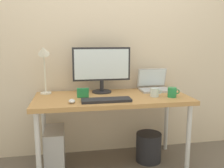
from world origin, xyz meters
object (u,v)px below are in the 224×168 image
(photo_frame, at_px, (83,93))
(glass_cup, at_px, (155,92))
(computer_tower, at_px, (55,150))
(mouse, at_px, (72,101))
(wastebasket, at_px, (148,147))
(desk_lamp, at_px, (44,59))
(desk, at_px, (112,103))
(monitor, at_px, (102,67))
(keyboard, at_px, (106,100))
(laptop, at_px, (154,85))
(coffee_mug, at_px, (172,92))

(photo_frame, bearing_deg, glass_cup, -5.65)
(photo_frame, xyz_separation_m, computer_tower, (-0.28, 0.02, -0.56))
(mouse, bearing_deg, wastebasket, 16.00)
(desk_lamp, relative_size, computer_tower, 1.18)
(glass_cup, height_order, wastebasket, glass_cup)
(computer_tower, bearing_deg, wastebasket, 1.88)
(computer_tower, bearing_deg, desk_lamp, 112.68)
(mouse, height_order, glass_cup, glass_cup)
(desk, bearing_deg, glass_cup, -11.63)
(monitor, distance_m, keyboard, 0.46)
(laptop, height_order, mouse, laptop)
(glass_cup, height_order, computer_tower, glass_cup)
(laptop, bearing_deg, coffee_mug, -80.30)
(desk, xyz_separation_m, photo_frame, (-0.28, -0.02, 0.11))
(mouse, height_order, computer_tower, mouse)
(mouse, xyz_separation_m, photo_frame, (0.10, 0.17, 0.03))
(mouse, distance_m, photo_frame, 0.21)
(computer_tower, bearing_deg, keyboard, -21.67)
(keyboard, relative_size, glass_cup, 3.76)
(monitor, relative_size, photo_frame, 5.33)
(mouse, bearing_deg, monitor, 50.86)
(photo_frame, distance_m, wastebasket, 0.91)
(monitor, distance_m, glass_cup, 0.59)
(photo_frame, height_order, wastebasket, photo_frame)
(laptop, relative_size, keyboard, 0.73)
(laptop, relative_size, computer_tower, 0.76)
(desk, relative_size, laptop, 4.60)
(desk_lamp, relative_size, photo_frame, 4.52)
(wastebasket, bearing_deg, photo_frame, -175.85)
(laptop, distance_m, wastebasket, 0.66)
(photo_frame, bearing_deg, laptop, 16.21)
(laptop, height_order, desk_lamp, desk_lamp)
(desk_lamp, relative_size, glass_cup, 4.25)
(desk_lamp, xyz_separation_m, wastebasket, (1.03, -0.16, -0.93))
(laptop, relative_size, desk_lamp, 0.64)
(desk, height_order, photo_frame, photo_frame)
(glass_cup, bearing_deg, coffee_mug, -18.14)
(computer_tower, height_order, wastebasket, computer_tower)
(desk, relative_size, glass_cup, 12.58)
(keyboard, relative_size, photo_frame, 4.00)
(keyboard, bearing_deg, wastebasket, 24.64)
(computer_tower, bearing_deg, glass_cup, -5.07)
(coffee_mug, xyz_separation_m, computer_tower, (-1.11, 0.14, -0.56))
(mouse, xyz_separation_m, coffee_mug, (0.94, 0.06, 0.03))
(desk_lamp, height_order, coffee_mug, desk_lamp)
(desk_lamp, distance_m, wastebasket, 1.39)
(wastebasket, bearing_deg, keyboard, -155.36)
(desk, bearing_deg, laptop, 22.97)
(laptop, distance_m, desk_lamp, 1.17)
(monitor, relative_size, glass_cup, 5.01)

